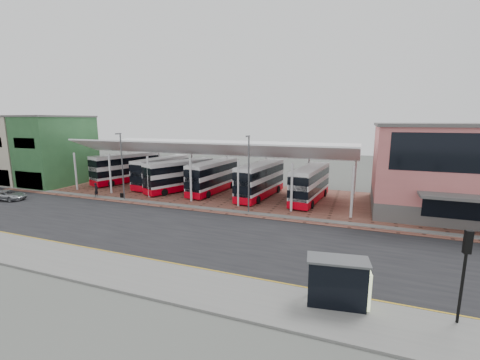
{
  "coord_description": "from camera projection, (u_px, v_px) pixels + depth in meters",
  "views": [
    {
      "loc": [
        12.65,
        -24.04,
        9.57
      ],
      "look_at": [
        -0.12,
        9.35,
        2.87
      ],
      "focal_mm": 24.0,
      "sensor_mm": 36.0,
      "label": 1
    }
  ],
  "objects": [
    {
      "name": "road",
      "position": [
        198.0,
        234.0,
        27.36
      ],
      "size": [
        120.0,
        14.0,
        0.02
      ],
      "primitive_type": "cube",
      "color": "black",
      "rests_on": "ground"
    },
    {
      "name": "lamp_east",
      "position": [
        249.0,
        172.0,
        32.53
      ],
      "size": [
        0.16,
        0.9,
        8.07
      ],
      "color": "#4F5155",
      "rests_on": "ground"
    },
    {
      "name": "forecourt",
      "position": [
        267.0,
        199.0,
        39.51
      ],
      "size": [
        72.0,
        16.0,
        0.06
      ],
      "primitive_type": "cube",
      "color": "brown",
      "rests_on": "ground"
    },
    {
      "name": "sidewalk",
      "position": [
        137.0,
        275.0,
        20.01
      ],
      "size": [
        120.0,
        4.0,
        0.14
      ],
      "primitive_type": "cube",
      "color": "slate",
      "rests_on": "ground"
    },
    {
      "name": "north_kerb",
      "position": [
        230.0,
        211.0,
        33.96
      ],
      "size": [
        120.0,
        0.8,
        0.14
      ],
      "primitive_type": "cube",
      "color": "slate",
      "rests_on": "ground"
    },
    {
      "name": "shop_cream",
      "position": [
        27.0,
        149.0,
        50.22
      ],
      "size": [
        6.4,
        10.2,
        10.22
      ],
      "color": "#BFB69B",
      "rests_on": "ground"
    },
    {
      "name": "bus_1",
      "position": [
        161.0,
        172.0,
        46.57
      ],
      "size": [
        3.45,
        10.26,
        4.15
      ],
      "rotation": [
        0.0,
        0.0,
        -0.11
      ],
      "color": "white",
      "rests_on": "forecourt"
    },
    {
      "name": "canopy",
      "position": [
        211.0,
        149.0,
        42.11
      ],
      "size": [
        37.0,
        11.63,
        7.07
      ],
      "color": "silver",
      "rests_on": "ground"
    },
    {
      "name": "lamp_west",
      "position": [
        122.0,
        164.0,
        38.15
      ],
      "size": [
        0.16,
        0.9,
        8.07
      ],
      "color": "#4F5155",
      "rests_on": "ground"
    },
    {
      "name": "pedestrian",
      "position": [
        96.0,
        190.0,
        40.05
      ],
      "size": [
        0.57,
        0.74,
        1.8
      ],
      "primitive_type": "imported",
      "rotation": [
        0.0,
        0.0,
        1.8
      ],
      "color": "black",
      "rests_on": "forecourt"
    },
    {
      "name": "shop_green",
      "position": [
        58.0,
        150.0,
        47.94
      ],
      "size": [
        6.4,
        10.2,
        10.22
      ],
      "color": "#2F6134",
      "rests_on": "ground"
    },
    {
      "name": "traffic_signal_west",
      "position": [
        465.0,
        262.0,
        14.62
      ],
      "size": [
        0.35,
        0.3,
        4.56
      ],
      "rotation": [
        0.0,
        0.0,
        0.24
      ],
      "color": "black",
      "rests_on": "sidewalk"
    },
    {
      "name": "bus_3",
      "position": [
        213.0,
        177.0,
        42.55
      ],
      "size": [
        3.17,
        10.19,
        4.13
      ],
      "rotation": [
        0.0,
        0.0,
        -0.09
      ],
      "color": "white",
      "rests_on": "forecourt"
    },
    {
      "name": "terminal",
      "position": [
        471.0,
        170.0,
        32.13
      ],
      "size": [
        18.4,
        14.4,
        9.25
      ],
      "color": "#54514F",
      "rests_on": "ground"
    },
    {
      "name": "yellow_line_near",
      "position": [
        156.0,
        262.0,
        21.85
      ],
      "size": [
        120.0,
        0.12,
        0.01
      ],
      "primitive_type": "cube",
      "color": "#BC931E",
      "rests_on": "road"
    },
    {
      "name": "yellow_line_far",
      "position": [
        159.0,
        260.0,
        22.13
      ],
      "size": [
        120.0,
        0.12,
        0.01
      ],
      "primitive_type": "cube",
      "color": "#BC931E",
      "rests_on": "road"
    },
    {
      "name": "bus_shelter",
      "position": [
        343.0,
        279.0,
        16.1
      ],
      "size": [
        3.29,
        1.86,
        2.5
      ],
      "rotation": [
        0.0,
        0.0,
        0.14
      ],
      "color": "black",
      "rests_on": "sidewalk"
    },
    {
      "name": "bus_0",
      "position": [
        127.0,
        168.0,
        49.36
      ],
      "size": [
        5.54,
        11.0,
        4.43
      ],
      "rotation": [
        0.0,
        0.0,
        -0.3
      ],
      "color": "white",
      "rests_on": "forecourt"
    },
    {
      "name": "ground",
      "position": [
        203.0,
        230.0,
        28.28
      ],
      "size": [
        140.0,
        140.0,
        0.0
      ],
      "primitive_type": "plane",
      "color": "#4C4F4A"
    },
    {
      "name": "bus_4",
      "position": [
        260.0,
        180.0,
        39.92
      ],
      "size": [
        3.48,
        10.48,
        4.24
      ],
      "rotation": [
        0.0,
        0.0,
        -0.11
      ],
      "color": "white",
      "rests_on": "forecourt"
    },
    {
      "name": "silver_car",
      "position": [
        8.0,
        195.0,
        38.84
      ],
      "size": [
        4.58,
        2.66,
        1.2
      ],
      "primitive_type": "imported",
      "rotation": [
        0.0,
        0.0,
        1.73
      ],
      "color": "#9FA2A7",
      "rests_on": "road"
    },
    {
      "name": "bus_5",
      "position": [
        310.0,
        184.0,
        37.86
      ],
      "size": [
        3.34,
        10.13,
        4.1
      ],
      "rotation": [
        0.0,
        0.0,
        -0.11
      ],
      "color": "white",
      "rests_on": "forecourt"
    },
    {
      "name": "bus_2",
      "position": [
        180.0,
        176.0,
        43.5
      ],
      "size": [
        6.15,
        10.05,
        4.11
      ],
      "rotation": [
        0.0,
        0.0,
        -0.42
      ],
      "color": "white",
      "rests_on": "forecourt"
    },
    {
      "name": "suitcase",
      "position": [
        122.0,
        195.0,
        39.77
      ],
      "size": [
        0.34,
        0.24,
        0.58
      ],
      "primitive_type": "cube",
      "color": "black",
      "rests_on": "forecourt"
    }
  ]
}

